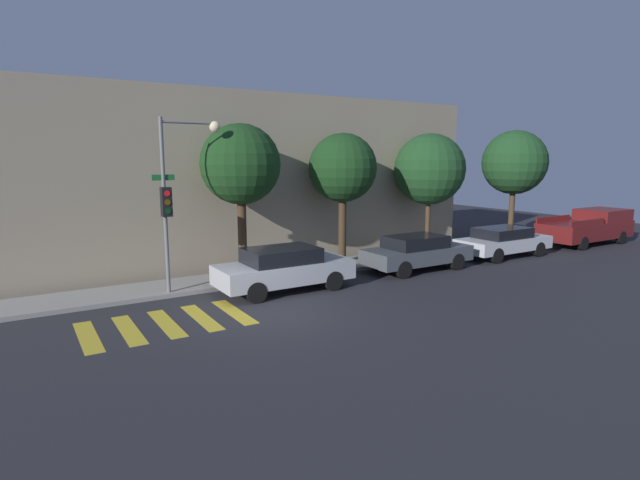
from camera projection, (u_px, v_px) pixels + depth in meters
ground_plane at (273, 314)px, 14.14m from camera, size 60.00×60.00×0.00m
sidewalk at (220, 281)px, 17.68m from camera, size 26.00×2.05×0.14m
building_row at (180, 180)px, 20.84m from camera, size 26.00×6.00×6.93m
crosswalk at (166, 323)px, 13.37m from camera, size 4.31×2.60×0.00m
traffic_light_pole at (177, 184)px, 15.56m from camera, size 2.25×0.56×5.62m
sedan_near_corner at (284, 268)px, 16.53m from camera, size 4.54×1.85×1.47m
sedan_middle at (417, 252)px, 19.58m from camera, size 4.46×1.79×1.39m
sedan_far_end at (503, 241)px, 22.25m from camera, size 4.57×1.82×1.33m
pickup_truck at (589, 227)px, 25.67m from camera, size 5.50×2.10×1.74m
tree_near_corner at (240, 165)px, 17.61m from camera, size 2.85×2.85×5.60m
tree_midblock at (343, 169)px, 19.90m from camera, size 2.74×2.74×5.38m
tree_far_end at (429, 169)px, 22.35m from camera, size 3.18×3.18×5.48m
tree_behind_truck at (514, 163)px, 25.34m from camera, size 3.24×3.24×5.78m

